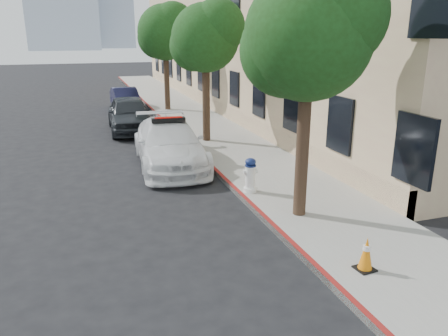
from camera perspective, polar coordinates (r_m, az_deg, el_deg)
ground at (r=11.64m, az=-7.80°, el=-4.68°), size 120.00×120.00×0.00m
sidewalk at (r=21.78m, az=-3.45°, el=5.95°), size 3.20×50.00×0.15m
curb_strip at (r=21.45m, az=-7.44°, el=5.66°), size 0.12×50.00×0.15m
building at (r=27.95m, az=5.29°, el=18.54°), size 8.00×36.00×10.00m
tree_near at (r=9.89m, az=11.20°, el=16.70°), size 2.92×2.82×5.62m
tree_mid at (r=17.32m, az=-2.34°, el=16.69°), size 2.77×2.64×5.43m
tree_far at (r=25.11m, az=-7.65°, el=17.22°), size 3.10×3.00×5.81m
police_car at (r=14.77m, az=-7.15°, el=3.16°), size 2.43×5.33×1.66m
parked_car_mid at (r=20.49m, az=-12.22°, el=6.91°), size 2.00×4.68×1.58m
parked_car_far at (r=26.43m, az=-12.74°, el=8.78°), size 1.53×3.92×1.27m
fire_hydrant at (r=11.87m, az=3.46°, el=-0.96°), size 0.40×0.36×0.95m
traffic_cone at (r=8.49m, az=18.08°, el=-10.61°), size 0.37×0.37×0.65m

